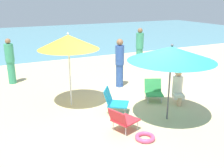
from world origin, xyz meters
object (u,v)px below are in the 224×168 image
(beach_chair_b, at_px, (122,119))
(person_a, at_px, (10,61))
(umbrella_teal, at_px, (172,54))
(beach_chair_a, at_px, (114,101))
(umbrella_yellow, at_px, (68,42))
(person_c, at_px, (120,63))
(person_d, at_px, (178,86))
(beach_chair_c, at_px, (153,90))
(swim_ring, at_px, (145,137))
(person_b, at_px, (140,47))

(beach_chair_b, bearing_deg, person_a, 90.91)
(umbrella_teal, height_order, beach_chair_a, umbrella_teal)
(umbrella_yellow, relative_size, beach_chair_b, 2.81)
(person_a, xyz_separation_m, person_c, (3.25, -1.97, 0.03))
(beach_chair_b, height_order, person_a, person_a)
(person_a, distance_m, person_d, 5.72)
(umbrella_teal, height_order, person_c, umbrella_teal)
(person_a, relative_size, person_d, 1.63)
(beach_chair_b, relative_size, person_a, 0.46)
(beach_chair_c, bearing_deg, swim_ring, -14.17)
(person_d, relative_size, swim_ring, 2.21)
(person_d, bearing_deg, umbrella_teal, -23.96)
(person_c, relative_size, swim_ring, 3.71)
(umbrella_teal, bearing_deg, swim_ring, -149.70)
(umbrella_yellow, relative_size, person_c, 1.25)
(beach_chair_b, bearing_deg, beach_chair_a, 54.95)
(person_c, bearing_deg, umbrella_yellow, -52.00)
(umbrella_yellow, relative_size, beach_chair_a, 2.59)
(person_c, xyz_separation_m, swim_ring, (-1.14, -3.40, -0.79))
(beach_chair_b, relative_size, swim_ring, 1.66)
(person_a, bearing_deg, person_b, -3.28)
(umbrella_yellow, height_order, person_a, umbrella_yellow)
(umbrella_yellow, xyz_separation_m, person_a, (-1.26, 2.84, -1.00))
(umbrella_yellow, distance_m, person_b, 5.35)
(beach_chair_b, distance_m, person_a, 5.22)
(person_a, height_order, person_d, person_a)
(umbrella_teal, relative_size, person_d, 2.14)
(beach_chair_a, bearing_deg, beach_chair_c, 49.22)
(beach_chair_b, distance_m, beach_chair_c, 2.23)
(beach_chair_c, xyz_separation_m, person_d, (0.51, -0.47, 0.18))
(beach_chair_a, height_order, swim_ring, beach_chair_a)
(swim_ring, bearing_deg, beach_chair_c, 51.61)
(person_c, relative_size, person_d, 1.68)
(beach_chair_c, height_order, person_a, person_a)
(beach_chair_a, height_order, person_c, person_c)
(umbrella_yellow, distance_m, beach_chair_b, 2.56)
(umbrella_yellow, relative_size, swim_ring, 4.65)
(beach_chair_b, height_order, swim_ring, beach_chair_b)
(umbrella_teal, relative_size, swim_ring, 4.73)
(beach_chair_c, xyz_separation_m, person_b, (1.86, 3.83, 0.52))
(umbrella_yellow, height_order, beach_chair_c, umbrella_yellow)
(person_c, height_order, person_d, person_c)
(beach_chair_a, xyz_separation_m, person_c, (1.15, 1.90, 0.48))
(person_b, bearing_deg, person_c, -45.66)
(beach_chair_c, xyz_separation_m, person_a, (-3.60, 3.50, 0.50))
(beach_chair_a, bearing_deg, beach_chair_b, -70.04)
(beach_chair_b, height_order, person_d, person_d)
(beach_chair_a, distance_m, person_a, 4.42)
(person_c, bearing_deg, umbrella_teal, 12.26)
(beach_chair_c, bearing_deg, umbrella_yellow, -81.44)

